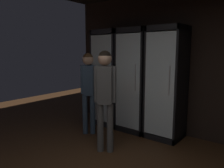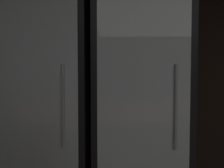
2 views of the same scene
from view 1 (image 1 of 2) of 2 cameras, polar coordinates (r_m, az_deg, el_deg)
The scene contains 6 objects.
wall_back at distance 4.33m, azimuth 23.16°, elevation 4.62°, with size 6.00×0.06×2.80m, color black.
cooler_far_left at distance 4.98m, azimuth -0.28°, elevation 1.46°, with size 0.64×0.62×2.09m.
cooler_left at distance 4.59m, azimuth 6.34°, elevation 0.74°, with size 0.64×0.62×2.09m.
cooler_center at distance 4.28m, azimuth 14.04°, elevation -0.14°, with size 0.64×0.62×2.09m.
shopper_near at distance 4.32m, azimuth -6.12°, elevation 0.04°, with size 0.25×0.23×1.61m.
shopper_far at distance 3.51m, azimuth -1.81°, elevation -1.56°, with size 0.32×0.26×1.65m.
Camera 1 is at (1.12, -1.15, 1.64)m, focal length 35.48 mm.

